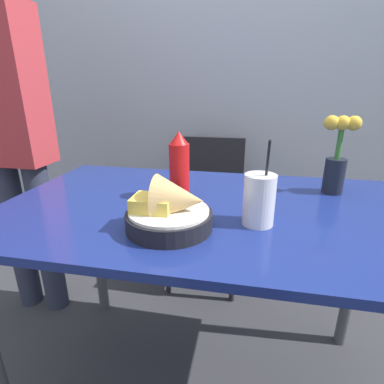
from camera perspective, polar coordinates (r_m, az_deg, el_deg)
name	(u,v)px	position (r m, az deg, el deg)	size (l,w,h in m)	color
ground_plane	(203,382)	(1.43, 2.18, -32.51)	(12.00, 12.00, 0.00)	#38383D
wall_window	(235,55)	(2.00, 8.27, 24.40)	(7.00, 0.06, 2.60)	#9EA8B7
dining_table	(206,234)	(0.99, 2.68, -8.03)	(1.30, 0.77, 0.77)	navy
chair_far_window	(208,196)	(1.78, 3.05, -0.75)	(0.40, 0.40, 0.84)	black
food_basket	(172,211)	(0.77, -3.86, -3.55)	(0.23, 0.23, 0.15)	black
ketchup_bottle	(179,167)	(0.97, -2.44, 4.81)	(0.07, 0.07, 0.22)	red
drink_cup	(259,201)	(0.81, 12.64, -1.75)	(0.08, 0.08, 0.24)	silver
flower_vase	(337,157)	(1.13, 25.92, 6.08)	(0.12, 0.07, 0.26)	black
person_standing	(11,131)	(1.59, -31.17, 9.97)	(0.32, 0.18, 1.63)	#2D3347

